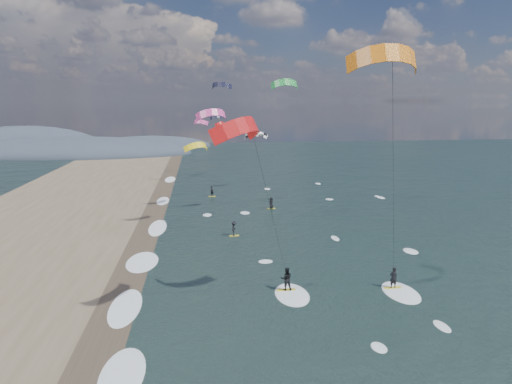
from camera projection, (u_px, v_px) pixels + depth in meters
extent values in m
plane|color=black|center=(297.00, 341.00, 26.59)|extent=(260.00, 260.00, 0.00)
cube|color=#382D23|center=(125.00, 285.00, 34.77)|extent=(3.00, 240.00, 0.00)
ellipsoid|color=#3D4756|center=(24.00, 151.00, 127.85)|extent=(48.00, 20.00, 15.00)
ellipsoid|color=#3D4756|center=(76.00, 155.00, 118.49)|extent=(64.00, 24.00, 10.00)
ellipsoid|color=#3D4756|center=(150.00, 147.00, 140.17)|extent=(40.00, 18.00, 7.00)
cube|color=yellow|center=(393.00, 288.00, 34.11)|extent=(1.40, 0.42, 0.06)
imported|color=black|center=(393.00, 277.00, 33.92)|extent=(0.66, 0.47, 1.73)
ellipsoid|color=white|center=(401.00, 292.00, 33.38)|extent=(2.60, 4.20, 0.12)
cylinder|color=black|center=(393.00, 181.00, 29.01)|extent=(0.02, 0.02, 17.58)
cube|color=yellow|center=(286.00, 290.00, 33.73)|extent=(1.45, 0.45, 0.07)
imported|color=black|center=(286.00, 279.00, 33.53)|extent=(0.94, 0.76, 1.84)
ellipsoid|color=white|center=(292.00, 295.00, 33.00)|extent=(2.60, 4.20, 0.12)
cylinder|color=black|center=(271.00, 211.00, 29.07)|extent=(0.02, 0.02, 13.91)
cube|color=yellow|center=(234.00, 236.00, 47.34)|extent=(1.10, 0.35, 0.05)
imported|color=black|center=(234.00, 229.00, 47.17)|extent=(0.77, 1.12, 1.60)
cube|color=yellow|center=(271.00, 208.00, 59.41)|extent=(1.10, 0.35, 0.05)
imported|color=black|center=(271.00, 203.00, 59.24)|extent=(0.88, 0.92, 1.58)
cube|color=yellow|center=(212.00, 196.00, 66.93)|extent=(1.10, 0.35, 0.05)
imported|color=black|center=(212.00, 191.00, 66.76)|extent=(0.69, 0.64, 1.59)
ellipsoid|color=white|center=(111.00, 375.00, 23.28)|extent=(2.40, 5.40, 0.11)
ellipsoid|color=white|center=(133.00, 307.00, 31.04)|extent=(2.40, 5.40, 0.11)
ellipsoid|color=white|center=(148.00, 262.00, 39.77)|extent=(2.40, 5.40, 0.11)
ellipsoid|color=white|center=(158.00, 228.00, 50.44)|extent=(2.40, 5.40, 0.11)
ellipsoid|color=white|center=(167.00, 201.00, 64.01)|extent=(2.40, 5.40, 0.11)
ellipsoid|color=white|center=(174.00, 179.00, 81.47)|extent=(2.40, 5.40, 0.11)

